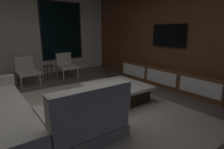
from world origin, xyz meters
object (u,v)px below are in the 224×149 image
at_px(accent_chair_by_curtain, 26,70).
at_px(accent_chair_near_window, 66,64).
at_px(coffee_table, 117,92).
at_px(sectional_couch, 16,116).
at_px(book_stack_on_coffee_table, 115,83).
at_px(media_console, 167,78).
at_px(mounted_tv, 168,36).
at_px(side_stool, 48,69).

bearing_deg(accent_chair_by_curtain, accent_chair_near_window, 4.55).
bearing_deg(coffee_table, sectional_couch, -175.28).
bearing_deg(accent_chair_by_curtain, coffee_table, -62.05).
height_order(book_stack_on_coffee_table, media_console, media_console).
height_order(sectional_couch, accent_chair_by_curtain, sectional_couch).
height_order(sectional_couch, mounted_tv, mounted_tv).
bearing_deg(sectional_couch, mounted_tv, 5.04).
height_order(coffee_table, accent_chair_near_window, accent_chair_near_window).
bearing_deg(media_console, accent_chair_by_curtain, 140.66).
bearing_deg(accent_chair_by_curtain, side_stool, 5.45).
bearing_deg(media_console, sectional_couch, -177.78).
height_order(accent_chair_by_curtain, mounted_tv, mounted_tv).
distance_m(accent_chair_by_curtain, mounted_tv, 3.99).
relative_size(side_stool, mounted_tv, 0.44).
bearing_deg(accent_chair_near_window, accent_chair_by_curtain, -175.45).
height_order(sectional_couch, side_stool, sectional_couch).
bearing_deg(sectional_couch, accent_chair_by_curtain, 75.20).
relative_size(accent_chair_by_curtain, mounted_tv, 0.75).
relative_size(sectional_couch, media_console, 0.81).
bearing_deg(side_stool, accent_chair_by_curtain, -174.55).
distance_m(book_stack_on_coffee_table, mounted_tv, 2.10).
xyz_separation_m(coffee_table, mounted_tv, (1.88, 0.18, 1.16)).
bearing_deg(book_stack_on_coffee_table, media_console, -3.29).
distance_m(coffee_table, mounted_tv, 2.22).
bearing_deg(sectional_couch, media_console, 2.22).
xyz_separation_m(accent_chair_by_curtain, mounted_tv, (3.17, -2.25, 0.92)).
relative_size(coffee_table, accent_chair_near_window, 1.49).
height_order(accent_chair_near_window, accent_chair_by_curtain, same).
height_order(accent_chair_near_window, mounted_tv, mounted_tv).
bearing_deg(side_stool, media_console, -46.62).
distance_m(book_stack_on_coffee_table, accent_chair_by_curtain, 2.69).
height_order(book_stack_on_coffee_table, mounted_tv, mounted_tv).
relative_size(accent_chair_by_curtain, media_console, 0.25).
height_order(accent_chair_by_curtain, side_stool, accent_chair_by_curtain).
relative_size(side_stool, media_console, 0.15).
relative_size(coffee_table, media_console, 0.37).
relative_size(book_stack_on_coffee_table, accent_chair_near_window, 0.38).
xyz_separation_m(accent_chair_near_window, accent_chair_by_curtain, (-1.20, -0.10, 0.00)).
bearing_deg(side_stool, mounted_tv, -42.17).
xyz_separation_m(sectional_couch, book_stack_on_coffee_table, (1.99, 0.24, 0.09)).
relative_size(accent_chair_by_curtain, side_stool, 1.70).
bearing_deg(sectional_couch, book_stack_on_coffee_table, 6.85).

